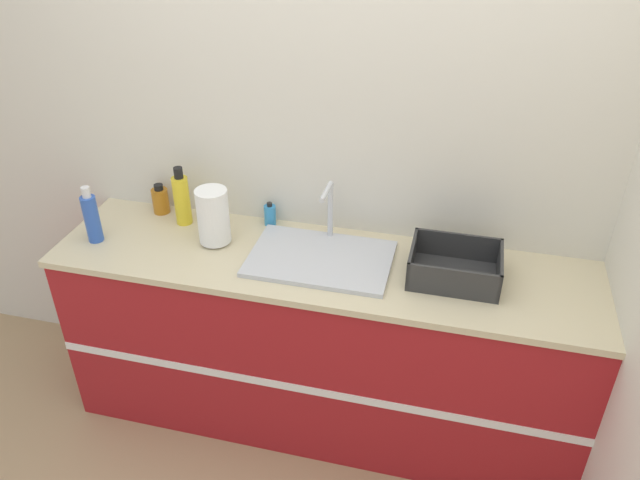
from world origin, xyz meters
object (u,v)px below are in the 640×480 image
sink (321,256)px  bottle_amber (160,200)px  dish_rack (454,268)px  bottle_yellow (182,199)px  bottle_blue (92,217)px  paper_towel_roll (213,216)px  soap_dispenser (270,215)px

sink → bottle_amber: 0.85m
dish_rack → bottle_yellow: bottle_yellow is taller
bottle_blue → bottle_yellow: size_ratio=0.94×
sink → bottle_yellow: size_ratio=2.13×
paper_towel_roll → bottle_blue: bottle_blue is taller
bottle_blue → soap_dispenser: bearing=24.2°
paper_towel_roll → bottle_yellow: (-0.20, 0.12, -0.01)m
bottle_blue → soap_dispenser: bottle_blue is taller
sink → soap_dispenser: bearing=142.4°
paper_towel_roll → bottle_amber: paper_towel_roll is taller
sink → bottle_amber: (-0.82, 0.21, 0.04)m
paper_towel_roll → sink: bearing=-2.7°
sink → bottle_blue: size_ratio=2.27×
paper_towel_roll → soap_dispenser: size_ratio=2.29×
dish_rack → bottle_amber: 1.38m
dish_rack → bottle_blue: (-1.53, -0.10, 0.07)m
dish_rack → bottle_amber: bearing=171.6°
bottle_blue → dish_rack: bearing=3.6°
sink → bottle_amber: sink is taller
bottle_amber → bottle_blue: size_ratio=0.55×
paper_towel_roll → bottle_blue: size_ratio=0.98×
dish_rack → soap_dispenser: 0.86m
dish_rack → bottle_blue: bearing=-176.4°
dish_rack → bottle_yellow: 1.23m
sink → bottle_yellow: bearing=167.8°
paper_towel_roll → bottle_amber: (-0.35, 0.19, -0.07)m
sink → paper_towel_roll: sink is taller
dish_rack → soap_dispenser: bearing=165.4°
paper_towel_roll → bottle_amber: 0.40m
bottle_amber → bottle_yellow: bottle_yellow is taller
bottle_yellow → soap_dispenser: 0.40m
paper_towel_roll → bottle_blue: 0.52m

